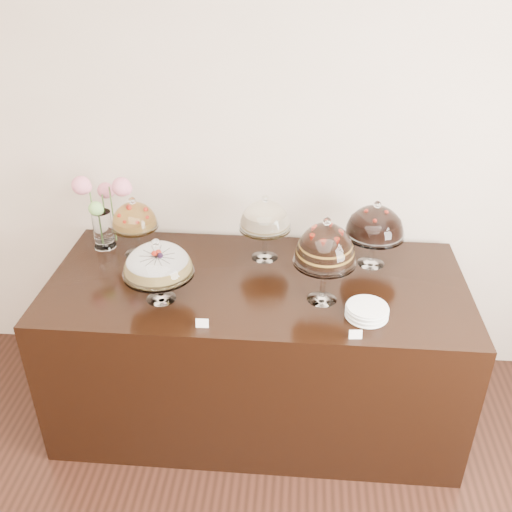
# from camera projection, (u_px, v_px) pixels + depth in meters

# --- Properties ---
(wall_back) EXTENTS (5.00, 0.04, 3.00)m
(wall_back) POSITION_uv_depth(u_px,v_px,m) (254.00, 137.00, 3.18)
(wall_back) COLOR beige
(wall_back) RESTS_ON ground
(display_counter) EXTENTS (2.20, 1.00, 0.90)m
(display_counter) POSITION_uv_depth(u_px,v_px,m) (257.00, 347.00, 3.23)
(display_counter) COLOR black
(display_counter) RESTS_ON ground
(cake_stand_sugar_sponge) EXTENTS (0.35, 0.35, 0.34)m
(cake_stand_sugar_sponge) POSITION_uv_depth(u_px,v_px,m) (158.00, 262.00, 2.76)
(cake_stand_sugar_sponge) COLOR white
(cake_stand_sugar_sponge) RESTS_ON display_counter
(cake_stand_choco_layer) EXTENTS (0.30, 0.30, 0.46)m
(cake_stand_choco_layer) POSITION_uv_depth(u_px,v_px,m) (325.00, 247.00, 2.71)
(cake_stand_choco_layer) COLOR white
(cake_stand_choco_layer) RESTS_ON display_counter
(cake_stand_cheesecake) EXTENTS (0.29, 0.29, 0.38)m
(cake_stand_cheesecake) POSITION_uv_depth(u_px,v_px,m) (265.00, 218.00, 3.10)
(cake_stand_cheesecake) COLOR white
(cake_stand_cheesecake) RESTS_ON display_counter
(cake_stand_dark_choco) EXTENTS (0.32, 0.32, 0.38)m
(cake_stand_dark_choco) POSITION_uv_depth(u_px,v_px,m) (375.00, 224.00, 3.04)
(cake_stand_dark_choco) COLOR white
(cake_stand_dark_choco) RESTS_ON display_counter
(cake_stand_fruit_tart) EXTENTS (0.26, 0.26, 0.35)m
(cake_stand_fruit_tart) POSITION_uv_depth(u_px,v_px,m) (134.00, 218.00, 3.15)
(cake_stand_fruit_tart) COLOR white
(cake_stand_fruit_tart) RESTS_ON display_counter
(flower_vase) EXTENTS (0.33, 0.29, 0.43)m
(flower_vase) POSITION_uv_depth(u_px,v_px,m) (102.00, 207.00, 3.21)
(flower_vase) COLOR white
(flower_vase) RESTS_ON display_counter
(plate_stack) EXTENTS (0.20, 0.20, 0.06)m
(plate_stack) POSITION_uv_depth(u_px,v_px,m) (367.00, 311.00, 2.71)
(plate_stack) COLOR white
(plate_stack) RESTS_ON display_counter
(price_card_left) EXTENTS (0.06, 0.02, 0.04)m
(price_card_left) POSITION_uv_depth(u_px,v_px,m) (202.00, 323.00, 2.65)
(price_card_left) COLOR white
(price_card_left) RESTS_ON display_counter
(price_card_right) EXTENTS (0.06, 0.02, 0.04)m
(price_card_right) POSITION_uv_depth(u_px,v_px,m) (356.00, 334.00, 2.58)
(price_card_right) COLOR white
(price_card_right) RESTS_ON display_counter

